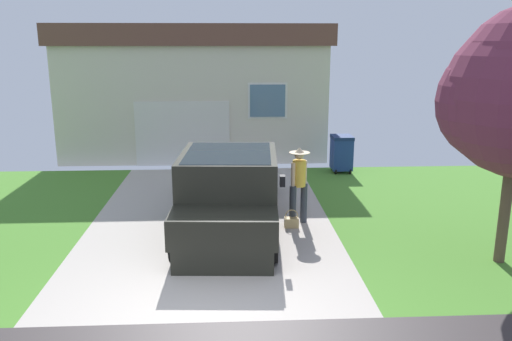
{
  "coord_description": "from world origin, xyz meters",
  "views": [
    {
      "loc": [
        0.43,
        -6.56,
        3.86
      ],
      "look_at": [
        0.97,
        4.04,
        1.18
      ],
      "focal_mm": 36.26,
      "sensor_mm": 36.0,
      "label": 1
    }
  ],
  "objects_px": {
    "pickup_truck": "(230,194)",
    "handbag": "(291,222)",
    "wheeled_trash_bin": "(342,152)",
    "house_with_garage": "(198,86)",
    "person_with_hat": "(299,181)"
  },
  "relations": [
    {
      "from": "pickup_truck",
      "to": "handbag",
      "type": "height_order",
      "value": "pickup_truck"
    },
    {
      "from": "person_with_hat",
      "to": "handbag",
      "type": "height_order",
      "value": "person_with_hat"
    },
    {
      "from": "pickup_truck",
      "to": "handbag",
      "type": "bearing_deg",
      "value": -175.38
    },
    {
      "from": "handbag",
      "to": "wheeled_trash_bin",
      "type": "xyz_separation_m",
      "value": [
        2.06,
        4.69,
        0.48
      ]
    },
    {
      "from": "pickup_truck",
      "to": "wheeled_trash_bin",
      "type": "bearing_deg",
      "value": -122.08
    },
    {
      "from": "pickup_truck",
      "to": "handbag",
      "type": "distance_m",
      "value": 1.46
    },
    {
      "from": "person_with_hat",
      "to": "house_with_garage",
      "type": "bearing_deg",
      "value": -109.35
    },
    {
      "from": "handbag",
      "to": "person_with_hat",
      "type": "bearing_deg",
      "value": 52.7
    },
    {
      "from": "handbag",
      "to": "wheeled_trash_bin",
      "type": "distance_m",
      "value": 5.14
    },
    {
      "from": "house_with_garage",
      "to": "person_with_hat",
      "type": "bearing_deg",
      "value": -73.75
    },
    {
      "from": "person_with_hat",
      "to": "house_with_garage",
      "type": "distance_m",
      "value": 9.41
    },
    {
      "from": "pickup_truck",
      "to": "house_with_garage",
      "type": "height_order",
      "value": "house_with_garage"
    },
    {
      "from": "wheeled_trash_bin",
      "to": "house_with_garage",
      "type": "bearing_deg",
      "value": 135.07
    },
    {
      "from": "handbag",
      "to": "pickup_truck",
      "type": "bearing_deg",
      "value": -178.84
    },
    {
      "from": "person_with_hat",
      "to": "pickup_truck",
      "type": "bearing_deg",
      "value": -25.97
    }
  ]
}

